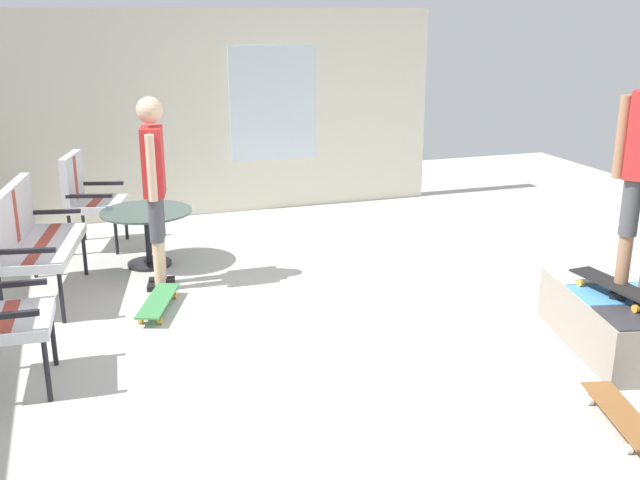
{
  "coord_description": "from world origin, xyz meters",
  "views": [
    {
      "loc": [
        -5.36,
        1.97,
        2.48
      ],
      "look_at": [
        0.06,
        0.18,
        0.7
      ],
      "focal_mm": 41.75,
      "sensor_mm": 36.0,
      "label": 1
    }
  ],
  "objects_px": {
    "patio_bench": "(28,233)",
    "patio_table": "(147,227)",
    "skateboard_on_ramp": "(616,286)",
    "patio_chair_near_house": "(85,192)",
    "person_watching": "(154,178)",
    "skateboard_by_bench": "(158,301)",
    "skateboard_spare": "(622,415)"
  },
  "relations": [
    {
      "from": "patio_bench",
      "to": "patio_table",
      "type": "height_order",
      "value": "patio_bench"
    },
    {
      "from": "patio_table",
      "to": "skateboard_on_ramp",
      "type": "relative_size",
      "value": 1.11
    },
    {
      "from": "patio_table",
      "to": "skateboard_on_ramp",
      "type": "bearing_deg",
      "value": -135.25
    },
    {
      "from": "patio_bench",
      "to": "patio_table",
      "type": "relative_size",
      "value": 1.48
    },
    {
      "from": "patio_chair_near_house",
      "to": "patio_table",
      "type": "height_order",
      "value": "patio_chair_near_house"
    },
    {
      "from": "person_watching",
      "to": "skateboard_by_bench",
      "type": "height_order",
      "value": "person_watching"
    },
    {
      "from": "patio_bench",
      "to": "skateboard_by_bench",
      "type": "relative_size",
      "value": 1.62
    },
    {
      "from": "patio_chair_near_house",
      "to": "patio_table",
      "type": "relative_size",
      "value": 1.13
    },
    {
      "from": "patio_bench",
      "to": "skateboard_on_ramp",
      "type": "bearing_deg",
      "value": -121.04
    },
    {
      "from": "patio_chair_near_house",
      "to": "patio_table",
      "type": "xyz_separation_m",
      "value": [
        -0.81,
        -0.55,
        -0.21
      ]
    },
    {
      "from": "skateboard_spare",
      "to": "skateboard_by_bench",
      "type": "bearing_deg",
      "value": 41.89
    },
    {
      "from": "person_watching",
      "to": "skateboard_spare",
      "type": "xyz_separation_m",
      "value": [
        -3.37,
        -2.41,
        -0.95
      ]
    },
    {
      "from": "patio_chair_near_house",
      "to": "skateboard_on_ramp",
      "type": "distance_m",
      "value": 5.35
    },
    {
      "from": "patio_bench",
      "to": "skateboard_on_ramp",
      "type": "distance_m",
      "value": 4.84
    },
    {
      "from": "patio_table",
      "to": "skateboard_spare",
      "type": "relative_size",
      "value": 1.09
    },
    {
      "from": "patio_chair_near_house",
      "to": "patio_table",
      "type": "bearing_deg",
      "value": -145.82
    },
    {
      "from": "person_watching",
      "to": "skateboard_by_bench",
      "type": "distance_m",
      "value": 1.12
    },
    {
      "from": "patio_chair_near_house",
      "to": "patio_bench",
      "type": "bearing_deg",
      "value": 160.32
    },
    {
      "from": "patio_chair_near_house",
      "to": "skateboard_by_bench",
      "type": "relative_size",
      "value": 1.24
    },
    {
      "from": "skateboard_spare",
      "to": "person_watching",
      "type": "bearing_deg",
      "value": 35.55
    },
    {
      "from": "skateboard_by_bench",
      "to": "skateboard_on_ramp",
      "type": "xyz_separation_m",
      "value": [
        -1.88,
        -3.14,
        0.44
      ]
    },
    {
      "from": "patio_chair_near_house",
      "to": "skateboard_spare",
      "type": "height_order",
      "value": "patio_chair_near_house"
    },
    {
      "from": "skateboard_by_bench",
      "to": "skateboard_spare",
      "type": "height_order",
      "value": "same"
    },
    {
      "from": "patio_chair_near_house",
      "to": "skateboard_spare",
      "type": "relative_size",
      "value": 1.24
    },
    {
      "from": "skateboard_on_ramp",
      "to": "patio_bench",
      "type": "bearing_deg",
      "value": 58.96
    },
    {
      "from": "patio_table",
      "to": "skateboard_spare",
      "type": "distance_m",
      "value": 4.72
    },
    {
      "from": "skateboard_by_bench",
      "to": "skateboard_on_ramp",
      "type": "relative_size",
      "value": 1.01
    },
    {
      "from": "patio_table",
      "to": "skateboard_on_ramp",
      "type": "distance_m",
      "value": 4.38
    },
    {
      "from": "skateboard_by_bench",
      "to": "skateboard_spare",
      "type": "relative_size",
      "value": 0.99
    },
    {
      "from": "skateboard_spare",
      "to": "skateboard_on_ramp",
      "type": "bearing_deg",
      "value": -34.9
    },
    {
      "from": "person_watching",
      "to": "skateboard_on_ramp",
      "type": "height_order",
      "value": "person_watching"
    },
    {
      "from": "person_watching",
      "to": "patio_table",
      "type": "bearing_deg",
      "value": 3.34
    }
  ]
}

